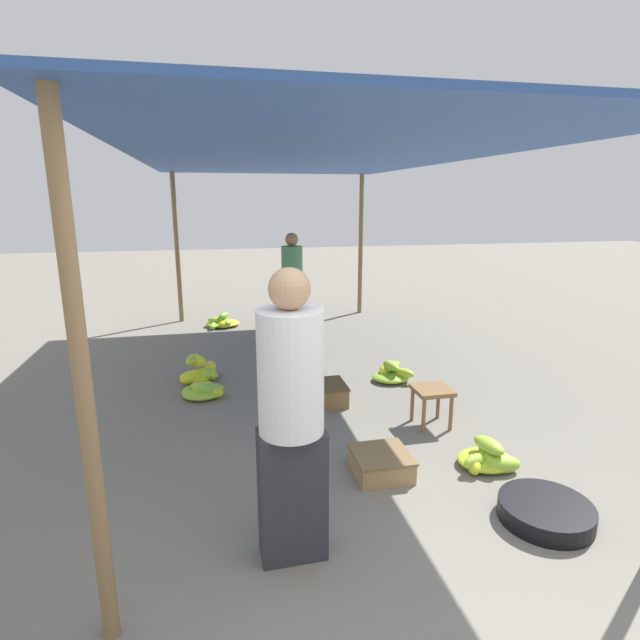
{
  "coord_description": "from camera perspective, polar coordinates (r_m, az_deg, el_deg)",
  "views": [
    {
      "loc": [
        -1.06,
        -1.91,
        2.11
      ],
      "look_at": [
        0.0,
        2.99,
        0.89
      ],
      "focal_mm": 28.0,
      "sensor_mm": 36.0,
      "label": 1
    }
  ],
  "objects": [
    {
      "name": "banana_pile_right_0",
      "position": [
        4.37,
        18.51,
        -14.82
      ],
      "size": [
        0.5,
        0.41,
        0.24
      ],
      "color": "#92BF32",
      "rests_on": "ground"
    },
    {
      "name": "shopper_walking_mid",
      "position": [
        8.04,
        -3.2,
        4.47
      ],
      "size": [
        0.37,
        0.36,
        1.59
      ],
      "color": "#384766",
      "rests_on": "ground"
    },
    {
      "name": "banana_pile_left_2",
      "position": [
        8.6,
        -11.1,
        -0.27
      ],
      "size": [
        0.57,
        0.56,
        0.24
      ],
      "color": "#C8D428",
      "rests_on": "ground"
    },
    {
      "name": "basin_black",
      "position": [
        3.9,
        24.38,
        -19.32
      ],
      "size": [
        0.62,
        0.62,
        0.13
      ],
      "color": "black",
      "rests_on": "ground"
    },
    {
      "name": "stool",
      "position": [
        4.88,
        12.68,
        -8.39
      ],
      "size": [
        0.34,
        0.34,
        0.38
      ],
      "color": "brown",
      "rests_on": "ground"
    },
    {
      "name": "canopy_post_back_left",
      "position": [
        8.97,
        -16.02,
        7.8
      ],
      "size": [
        0.08,
        0.08,
        2.54
      ],
      "primitive_type": "cylinder",
      "color": "olive",
      "rests_on": "ground"
    },
    {
      "name": "canopy_post_back_right",
      "position": [
        9.35,
        4.67,
        8.5
      ],
      "size": [
        0.08,
        0.08,
        2.54
      ],
      "primitive_type": "cylinder",
      "color": "olive",
      "rests_on": "ground"
    },
    {
      "name": "vendor_foreground",
      "position": [
        2.89,
        -3.31,
        -10.85
      ],
      "size": [
        0.4,
        0.38,
        1.76
      ],
      "color": "#2D2D33",
      "rests_on": "ground"
    },
    {
      "name": "canopy_tarp",
      "position": [
        5.68,
        -1.49,
        18.24
      ],
      "size": [
        3.68,
        7.1,
        0.04
      ],
      "primitive_type": "cube",
      "color": "#33569E",
      "rests_on": "canopy_post_front_left"
    },
    {
      "name": "crate_mid",
      "position": [
        5.34,
        0.46,
        -8.37
      ],
      "size": [
        0.45,
        0.45,
        0.21
      ],
      "color": "brown",
      "rests_on": "ground"
    },
    {
      "name": "banana_pile_left_0",
      "position": [
        5.65,
        -13.19,
        -7.84
      ],
      "size": [
        0.53,
        0.5,
        0.18
      ],
      "color": "#9AC231",
      "rests_on": "ground"
    },
    {
      "name": "banana_pile_right_1",
      "position": [
        6.03,
        8.2,
        -6.02
      ],
      "size": [
        0.48,
        0.47,
        0.23
      ],
      "color": "#A9C82E",
      "rests_on": "ground"
    },
    {
      "name": "ground_plane",
      "position": [
        3.04,
        14.0,
        -30.77
      ],
      "size": [
        40.0,
        40.0,
        0.0
      ],
      "primitive_type": "plane",
      "color": "slate",
      "rests_on": "ground"
    },
    {
      "name": "banana_pile_left_1",
      "position": [
        6.15,
        -13.45,
        -5.75
      ],
      "size": [
        0.5,
        0.5,
        0.32
      ],
      "color": "#B8CE2B",
      "rests_on": "ground"
    },
    {
      "name": "canopy_post_front_left",
      "position": [
        2.44,
        -25.35,
        -7.88
      ],
      "size": [
        0.08,
        0.08,
        2.54
      ],
      "primitive_type": "cylinder",
      "color": "olive",
      "rests_on": "ground"
    },
    {
      "name": "crate_near",
      "position": [
        4.1,
        6.99,
        -15.97
      ],
      "size": [
        0.44,
        0.44,
        0.18
      ],
      "color": "#9E7A4C",
      "rests_on": "ground"
    }
  ]
}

